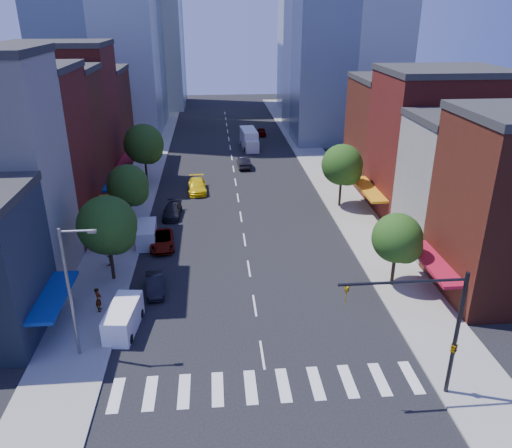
# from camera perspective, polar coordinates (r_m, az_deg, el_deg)

# --- Properties ---
(ground) EXTENTS (220.00, 220.00, 0.00)m
(ground) POSITION_cam_1_polar(r_m,az_deg,el_deg) (34.06, 0.72, -14.72)
(ground) COLOR black
(ground) RESTS_ON ground
(sidewalk_left) EXTENTS (5.00, 120.00, 0.15)m
(sidewalk_left) POSITION_cam_1_polar(r_m,az_deg,el_deg) (70.57, -12.75, 5.49)
(sidewalk_left) COLOR gray
(sidewalk_left) RESTS_ON ground
(sidewalk_right) EXTENTS (5.00, 120.00, 0.15)m
(sidewalk_right) POSITION_cam_1_polar(r_m,az_deg,el_deg) (71.53, 7.59, 6.11)
(sidewalk_right) COLOR gray
(sidewalk_right) RESTS_ON ground
(crosswalk) EXTENTS (19.00, 3.00, 0.01)m
(crosswalk) POSITION_cam_1_polar(r_m,az_deg,el_deg) (31.76, 1.28, -18.03)
(crosswalk) COLOR silver
(crosswalk) RESTS_ON ground
(bldg_left_2) EXTENTS (12.00, 9.00, 16.00)m
(bldg_left_2) POSITION_cam_1_polar(r_m,az_deg,el_deg) (52.24, -25.43, 6.66)
(bldg_left_2) COLOR maroon
(bldg_left_2) RESTS_ON ground
(bldg_left_3) EXTENTS (12.00, 8.00, 15.00)m
(bldg_left_3) POSITION_cam_1_polar(r_m,az_deg,el_deg) (60.14, -22.78, 8.56)
(bldg_left_3) COLOR #572115
(bldg_left_3) RESTS_ON ground
(bldg_left_4) EXTENTS (12.00, 9.00, 17.00)m
(bldg_left_4) POSITION_cam_1_polar(r_m,az_deg,el_deg) (67.89, -20.90, 11.22)
(bldg_left_4) COLOR maroon
(bldg_left_4) RESTS_ON ground
(bldg_left_5) EXTENTS (12.00, 10.00, 13.00)m
(bldg_left_5) POSITION_cam_1_polar(r_m,az_deg,el_deg) (77.29, -18.93, 11.29)
(bldg_left_5) COLOR #572115
(bldg_left_5) RESTS_ON ground
(bldg_right_1) EXTENTS (12.00, 8.00, 12.00)m
(bldg_right_1) POSITION_cam_1_polar(r_m,az_deg,el_deg) (50.26, 23.55, 3.98)
(bldg_right_1) COLOR beige
(bldg_right_1) RESTS_ON ground
(bldg_right_2) EXTENTS (12.00, 10.00, 15.00)m
(bldg_right_2) POSITION_cam_1_polar(r_m,az_deg,el_deg) (57.58, 19.76, 8.41)
(bldg_right_2) COLOR maroon
(bldg_right_2) RESTS_ON ground
(bldg_right_3) EXTENTS (12.00, 10.00, 13.00)m
(bldg_right_3) POSITION_cam_1_polar(r_m,az_deg,el_deg) (66.76, 16.23, 9.87)
(bldg_right_3) COLOR #572115
(bldg_right_3) RESTS_ON ground
(traffic_signal) EXTENTS (7.24, 2.24, 8.00)m
(traffic_signal) POSITION_cam_1_polar(r_m,az_deg,el_deg) (30.60, 20.96, -11.82)
(traffic_signal) COLOR black
(traffic_signal) RESTS_ON sidewalk_right
(streetlight) EXTENTS (2.25, 0.25, 9.00)m
(streetlight) POSITION_cam_1_polar(r_m,az_deg,el_deg) (33.10, -20.35, -6.63)
(streetlight) COLOR slate
(streetlight) RESTS_ON sidewalk_left
(tree_left_near) EXTENTS (4.80, 4.80, 7.30)m
(tree_left_near) POSITION_cam_1_polar(r_m,az_deg,el_deg) (41.82, -16.44, -0.37)
(tree_left_near) COLOR black
(tree_left_near) RESTS_ON sidewalk_left
(tree_left_mid) EXTENTS (4.20, 4.20, 6.65)m
(tree_left_mid) POSITION_cam_1_polar(r_m,az_deg,el_deg) (52.04, -14.27, 4.14)
(tree_left_mid) COLOR black
(tree_left_mid) RESTS_ON sidewalk_left
(tree_left_far) EXTENTS (5.00, 5.00, 7.75)m
(tree_left_far) POSITION_cam_1_polar(r_m,az_deg,el_deg) (65.14, -12.56, 8.74)
(tree_left_far) COLOR black
(tree_left_far) RESTS_ON sidewalk_left
(tree_right_near) EXTENTS (4.00, 4.00, 6.20)m
(tree_right_near) POSITION_cam_1_polar(r_m,az_deg,el_deg) (41.08, 16.03, -1.79)
(tree_right_near) COLOR black
(tree_right_near) RESTS_ON sidewalk_right
(tree_right_far) EXTENTS (4.60, 4.60, 7.20)m
(tree_right_far) POSITION_cam_1_polar(r_m,az_deg,el_deg) (56.88, 9.96, 6.50)
(tree_right_far) COLOR black
(tree_right_far) RESTS_ON sidewalk_right
(parked_car_front) EXTENTS (2.29, 4.79, 1.58)m
(parked_car_front) POSITION_cam_1_polar(r_m,az_deg,el_deg) (37.62, -14.74, -10.03)
(parked_car_front) COLOR #9E9DA2
(parked_car_front) RESTS_ON ground
(parked_car_second) EXTENTS (1.90, 4.08, 1.30)m
(parked_car_second) POSITION_cam_1_polar(r_m,az_deg,el_deg) (41.18, -11.49, -6.80)
(parked_car_second) COLOR black
(parked_car_second) RESTS_ON ground
(parked_car_third) EXTENTS (2.72, 5.05, 1.35)m
(parked_car_third) POSITION_cam_1_polar(r_m,az_deg,el_deg) (48.54, -10.71, -1.86)
(parked_car_third) COLOR #999999
(parked_car_third) RESTS_ON ground
(parked_car_rear) EXTENTS (2.10, 4.58, 1.30)m
(parked_car_rear) POSITION_cam_1_polar(r_m,az_deg,el_deg) (55.50, -9.55, 1.48)
(parked_car_rear) COLOR black
(parked_car_rear) RESTS_ON ground
(cargo_van_near) EXTENTS (2.33, 4.72, 1.94)m
(cargo_van_near) POSITION_cam_1_polar(r_m,az_deg,el_deg) (36.91, -14.96, -10.45)
(cargo_van_near) COLOR white
(cargo_van_near) RESTS_ON ground
(cargo_van_far) EXTENTS (2.00, 4.50, 1.88)m
(cargo_van_far) POSITION_cam_1_polar(r_m,az_deg,el_deg) (49.43, -12.39, -1.20)
(cargo_van_far) COLOR silver
(cargo_van_far) RESTS_ON ground
(taxi) EXTENTS (2.42, 5.41, 1.54)m
(taxi) POSITION_cam_1_polar(r_m,az_deg,el_deg) (62.75, -6.72, 4.36)
(taxi) COLOR yellow
(taxi) RESTS_ON ground
(traffic_car_oncoming) EXTENTS (1.85, 4.86, 1.58)m
(traffic_car_oncoming) POSITION_cam_1_polar(r_m,az_deg,el_deg) (72.37, -1.43, 7.10)
(traffic_car_oncoming) COLOR black
(traffic_car_oncoming) RESTS_ON ground
(traffic_car_far) EXTENTS (1.80, 4.05, 1.36)m
(traffic_car_far) POSITION_cam_1_polar(r_m,az_deg,el_deg) (91.68, 0.61, 10.52)
(traffic_car_far) COLOR #999999
(traffic_car_far) RESTS_ON ground
(box_truck) EXTENTS (2.73, 7.66, 3.03)m
(box_truck) POSITION_cam_1_polar(r_m,az_deg,el_deg) (82.55, -0.77, 9.61)
(box_truck) COLOR silver
(box_truck) RESTS_ON ground
(pedestrian_near) EXTENTS (0.47, 0.71, 1.91)m
(pedestrian_near) POSITION_cam_1_polar(r_m,az_deg,el_deg) (39.38, -17.56, -8.23)
(pedestrian_near) COLOR #999999
(pedestrian_near) RESTS_ON sidewalk_left
(pedestrian_far) EXTENTS (0.80, 1.00, 1.95)m
(pedestrian_far) POSITION_cam_1_polar(r_m,az_deg,el_deg) (45.87, -16.55, -3.38)
(pedestrian_far) COLOR #999999
(pedestrian_far) RESTS_ON sidewalk_left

